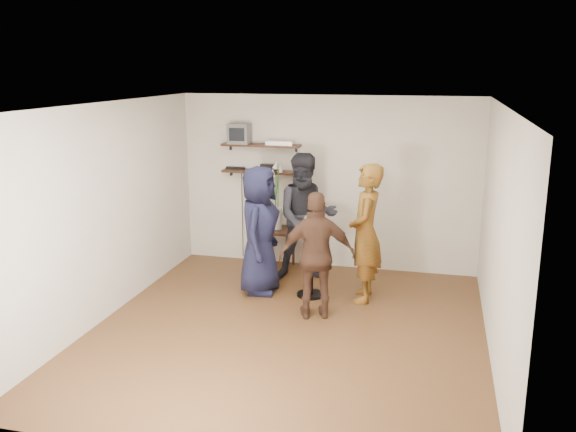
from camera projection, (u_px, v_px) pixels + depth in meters
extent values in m
cube|color=#432A15|center=(287.00, 332.00, 7.11)|extent=(4.50, 5.00, 0.04)
cube|color=white|center=(287.00, 103.00, 6.48)|extent=(4.50, 5.00, 0.04)
cube|color=beige|center=(328.00, 183.00, 9.17)|extent=(4.50, 0.04, 2.60)
cube|color=beige|center=(203.00, 308.00, 4.42)|extent=(4.50, 0.04, 2.60)
cube|color=beige|center=(105.00, 212.00, 7.33)|extent=(0.04, 5.00, 2.60)
cube|color=beige|center=(501.00, 237.00, 6.26)|extent=(0.04, 5.00, 2.60)
cube|color=black|center=(261.00, 145.00, 9.14)|extent=(1.20, 0.25, 0.04)
cube|color=black|center=(261.00, 172.00, 9.23)|extent=(1.20, 0.25, 0.04)
cube|color=#59595B|center=(240.00, 133.00, 9.17)|extent=(0.32, 0.30, 0.30)
cube|color=silver|center=(281.00, 143.00, 9.05)|extent=(0.40, 0.24, 0.06)
cube|color=black|center=(268.00, 167.00, 9.19)|extent=(0.22, 0.10, 0.10)
cube|color=black|center=(235.00, 168.00, 9.37)|extent=(0.30, 0.05, 0.03)
cube|color=black|center=(277.00, 230.00, 9.20)|extent=(0.52, 0.52, 0.04)
cylinder|color=black|center=(260.00, 252.00, 9.13)|extent=(0.04, 0.04, 0.58)
cylinder|color=black|center=(287.00, 254.00, 9.04)|extent=(0.04, 0.04, 0.58)
cylinder|color=black|center=(268.00, 245.00, 9.52)|extent=(0.04, 0.04, 0.58)
cylinder|color=black|center=(293.00, 247.00, 9.42)|extent=(0.04, 0.04, 0.58)
cylinder|color=silver|center=(277.00, 218.00, 9.16)|extent=(0.15, 0.15, 0.33)
cylinder|color=#206C1E|center=(276.00, 197.00, 9.09)|extent=(0.01, 0.08, 0.60)
cone|color=white|center=(273.00, 172.00, 9.01)|extent=(0.08, 0.09, 0.13)
cylinder|color=#206C1E|center=(278.00, 194.00, 9.08)|extent=(0.04, 0.06, 0.66)
cone|color=white|center=(280.00, 168.00, 9.00)|extent=(0.12, 0.13, 0.14)
cylinder|color=#206C1E|center=(277.00, 193.00, 9.05)|extent=(0.11, 0.09, 0.72)
cone|color=white|center=(276.00, 164.00, 8.92)|extent=(0.14, 0.13, 0.14)
cylinder|color=black|center=(311.00, 233.00, 8.00)|extent=(0.49, 0.49, 0.04)
cylinder|color=black|center=(311.00, 264.00, 8.10)|extent=(0.07, 0.07, 0.82)
cylinder|color=black|center=(311.00, 294.00, 8.20)|extent=(0.37, 0.37, 0.03)
cylinder|color=silver|center=(307.00, 232.00, 7.98)|extent=(0.07, 0.07, 0.00)
cylinder|color=silver|center=(307.00, 228.00, 7.97)|extent=(0.01, 0.01, 0.10)
cylinder|color=silver|center=(307.00, 220.00, 7.94)|extent=(0.07, 0.07, 0.12)
cylinder|color=#ECC261|center=(307.00, 222.00, 7.95)|extent=(0.07, 0.07, 0.07)
cylinder|color=silver|center=(315.00, 232.00, 7.96)|extent=(0.05, 0.05, 0.00)
cylinder|color=silver|center=(315.00, 229.00, 7.95)|extent=(0.01, 0.01, 0.08)
cylinder|color=silver|center=(315.00, 222.00, 7.93)|extent=(0.06, 0.06, 0.10)
cylinder|color=#ECC261|center=(315.00, 224.00, 7.93)|extent=(0.06, 0.06, 0.05)
cylinder|color=silver|center=(310.00, 230.00, 8.05)|extent=(0.06, 0.06, 0.00)
cylinder|color=silver|center=(310.00, 227.00, 8.04)|extent=(0.01, 0.01, 0.09)
cylinder|color=silver|center=(311.00, 220.00, 8.02)|extent=(0.06, 0.06, 0.10)
cylinder|color=#ECC261|center=(311.00, 222.00, 8.03)|extent=(0.06, 0.06, 0.06)
cylinder|color=silver|center=(313.00, 232.00, 7.99)|extent=(0.06, 0.06, 0.00)
cylinder|color=silver|center=(313.00, 228.00, 7.98)|extent=(0.01, 0.01, 0.09)
cylinder|color=silver|center=(313.00, 221.00, 7.96)|extent=(0.07, 0.07, 0.11)
cylinder|color=#ECC261|center=(313.00, 223.00, 7.96)|extent=(0.06, 0.06, 0.06)
imported|color=#AF2D14|center=(365.00, 233.00, 7.86)|extent=(0.47, 0.69, 1.81)
imported|color=black|center=(306.00, 217.00, 8.67)|extent=(1.06, 0.93, 1.83)
imported|color=black|center=(259.00, 230.00, 8.16)|extent=(0.56, 0.85, 1.74)
imported|color=#43291C|center=(317.00, 256.00, 7.33)|extent=(0.99, 0.64, 1.57)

